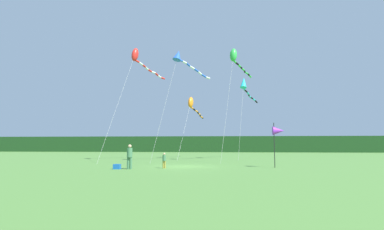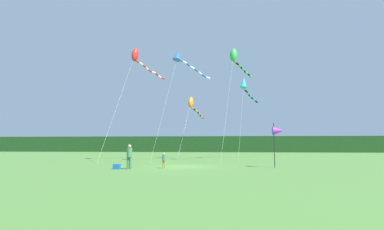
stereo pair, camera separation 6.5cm
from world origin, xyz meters
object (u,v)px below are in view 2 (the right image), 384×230
object	(u,v)px
cooler_box	(117,167)
kite_blue	(181,58)
person_adult	(129,155)
kite_green	(235,58)
kite_cyan	(245,85)
person_child	(164,160)
kite_orange	(192,104)
kite_red	(138,58)
banner_flag_pole	(278,131)

from	to	relation	value
cooler_box	kite_blue	distance (m)	14.74
person_adult	kite_green	size ratio (longest dim) A/B	0.15
kite_cyan	kite_blue	world-z (taller)	kite_blue
kite_blue	kite_cyan	bearing A→B (deg)	41.41
person_child	kite_orange	xyz separation A→B (m)	(0.53, 15.80, 6.43)
person_child	kite_red	xyz separation A→B (m)	(-4.93, 9.18, 10.92)
kite_cyan	kite_blue	xyz separation A→B (m)	(-7.24, -6.39, 1.85)
person_adult	kite_green	world-z (taller)	kite_green
kite_green	kite_cyan	size ratio (longest dim) A/B	1.20
cooler_box	kite_green	xyz separation A→B (m)	(9.35, 10.37, 11.10)
banner_flag_pole	kite_cyan	distance (m)	14.54
kite_orange	kite_red	bearing A→B (deg)	-129.49
person_adult	kite_blue	world-z (taller)	kite_blue
kite_red	kite_green	bearing A→B (deg)	0.30
kite_red	person_adult	bearing A→B (deg)	-76.31
kite_cyan	kite_blue	size ratio (longest dim) A/B	0.86
kite_cyan	kite_red	xyz separation A→B (m)	(-12.32, -5.35, 2.35)
cooler_box	kite_red	size ratio (longest dim) A/B	0.04
kite_cyan	kite_green	bearing A→B (deg)	-104.86
person_child	kite_blue	xyz separation A→B (m)	(0.15, 8.14, 10.43)
kite_orange	kite_red	world-z (taller)	kite_red
banner_flag_pole	kite_blue	bearing A→B (deg)	143.29
cooler_box	kite_red	bearing A→B (deg)	98.61
cooler_box	person_adult	bearing A→B (deg)	3.81
person_adult	kite_red	size ratio (longest dim) A/B	0.14
person_child	cooler_box	bearing A→B (deg)	-161.45
banner_flag_pole	kite_green	xyz separation A→B (m)	(-3.02, 7.70, 8.38)
kite_cyan	cooler_box	bearing A→B (deg)	-124.49
cooler_box	kite_red	distance (m)	15.45
person_child	kite_red	world-z (taller)	kite_red
person_child	kite_green	size ratio (longest dim) A/B	0.10
person_child	kite_red	distance (m)	15.10
banner_flag_pole	kite_red	distance (m)	18.11
cooler_box	kite_green	bearing A→B (deg)	47.95
person_child	banner_flag_pole	size ratio (longest dim) A/B	0.33
person_adult	kite_cyan	size ratio (longest dim) A/B	0.18
cooler_box	kite_green	distance (m)	17.84
person_adult	kite_red	distance (m)	14.92
banner_flag_pole	kite_red	size ratio (longest dim) A/B	0.28
person_adult	person_child	xyz separation A→B (m)	(2.43, 1.07, -0.36)
kite_orange	kite_red	size ratio (longest dim) A/B	0.64
person_adult	kite_blue	xyz separation A→B (m)	(2.58, 9.21, 10.06)
banner_flag_pole	kite_cyan	size ratio (longest dim) A/B	0.35
person_child	kite_cyan	distance (m)	18.42
banner_flag_pole	kite_blue	size ratio (longest dim) A/B	0.30
banner_flag_pole	kite_red	xyz separation A→B (m)	(-13.93, 7.64, 8.68)
cooler_box	kite_orange	world-z (taller)	kite_orange
kite_green	person_adult	bearing A→B (deg)	-129.24
cooler_box	person_child	bearing A→B (deg)	18.55
person_adult	kite_cyan	bearing A→B (deg)	57.80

